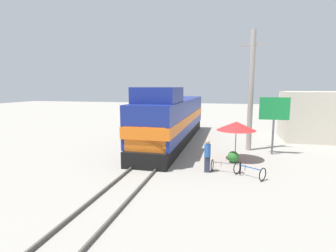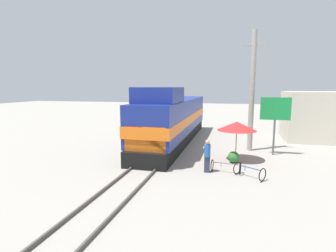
{
  "view_description": "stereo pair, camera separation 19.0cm",
  "coord_description": "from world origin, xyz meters",
  "px_view_note": "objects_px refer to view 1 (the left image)",
  "views": [
    {
      "loc": [
        4.63,
        -16.09,
        4.63
      ],
      "look_at": [
        1.2,
        -1.66,
        2.43
      ],
      "focal_mm": 28.0,
      "sensor_mm": 36.0,
      "label": 1
    },
    {
      "loc": [
        4.81,
        -16.05,
        4.63
      ],
      "look_at": [
        1.2,
        -1.66,
        2.43
      ],
      "focal_mm": 28.0,
      "sensor_mm": 36.0,
      "label": 2
    }
  ],
  "objects_px": {
    "person_bystander": "(207,154)",
    "bicycle_spare": "(249,171)",
    "utility_pole": "(251,91)",
    "billboard_sign": "(274,112)",
    "vendor_umbrella": "(236,126)",
    "bicycle": "(226,166)",
    "locomotive": "(173,120)"
  },
  "relations": [
    {
      "from": "person_bystander",
      "to": "bicycle",
      "type": "height_order",
      "value": "person_bystander"
    },
    {
      "from": "vendor_umbrella",
      "to": "bicycle_spare",
      "type": "relative_size",
      "value": 1.53
    },
    {
      "from": "billboard_sign",
      "to": "bicycle_spare",
      "type": "relative_size",
      "value": 2.43
    },
    {
      "from": "vendor_umbrella",
      "to": "person_bystander",
      "type": "bearing_deg",
      "value": -118.47
    },
    {
      "from": "utility_pole",
      "to": "vendor_umbrella",
      "type": "relative_size",
      "value": 3.45
    },
    {
      "from": "locomotive",
      "to": "utility_pole",
      "type": "height_order",
      "value": "utility_pole"
    },
    {
      "from": "vendor_umbrella",
      "to": "billboard_sign",
      "type": "height_order",
      "value": "billboard_sign"
    },
    {
      "from": "bicycle",
      "to": "person_bystander",
      "type": "bearing_deg",
      "value": -73.6
    },
    {
      "from": "utility_pole",
      "to": "bicycle",
      "type": "height_order",
      "value": "utility_pole"
    },
    {
      "from": "utility_pole",
      "to": "vendor_umbrella",
      "type": "distance_m",
      "value": 3.86
    },
    {
      "from": "locomotive",
      "to": "vendor_umbrella",
      "type": "relative_size",
      "value": 6.58
    },
    {
      "from": "person_bystander",
      "to": "bicycle",
      "type": "relative_size",
      "value": 1.12
    },
    {
      "from": "utility_pole",
      "to": "billboard_sign",
      "type": "distance_m",
      "value": 2.28
    },
    {
      "from": "bicycle_spare",
      "to": "bicycle",
      "type": "bearing_deg",
      "value": -78.48
    },
    {
      "from": "vendor_umbrella",
      "to": "billboard_sign",
      "type": "bearing_deg",
      "value": 40.1
    },
    {
      "from": "billboard_sign",
      "to": "locomotive",
      "type": "bearing_deg",
      "value": 163.95
    },
    {
      "from": "bicycle",
      "to": "bicycle_spare",
      "type": "distance_m",
      "value": 1.3
    },
    {
      "from": "vendor_umbrella",
      "to": "bicycle",
      "type": "height_order",
      "value": "vendor_umbrella"
    },
    {
      "from": "billboard_sign",
      "to": "person_bystander",
      "type": "distance_m",
      "value": 6.7
    },
    {
      "from": "billboard_sign",
      "to": "bicycle",
      "type": "distance_m",
      "value": 6.25
    },
    {
      "from": "utility_pole",
      "to": "billboard_sign",
      "type": "xyz_separation_m",
      "value": [
        1.51,
        -0.91,
        -1.43
      ]
    },
    {
      "from": "vendor_umbrella",
      "to": "bicycle",
      "type": "xyz_separation_m",
      "value": [
        -0.53,
        -2.67,
        -1.87
      ]
    },
    {
      "from": "person_bystander",
      "to": "bicycle_spare",
      "type": "height_order",
      "value": "person_bystander"
    },
    {
      "from": "bicycle_spare",
      "to": "utility_pole",
      "type": "bearing_deg",
      "value": -148.55
    },
    {
      "from": "utility_pole",
      "to": "person_bystander",
      "type": "height_order",
      "value": "utility_pole"
    },
    {
      "from": "utility_pole",
      "to": "vendor_umbrella",
      "type": "bearing_deg",
      "value": -108.4
    },
    {
      "from": "billboard_sign",
      "to": "vendor_umbrella",
      "type": "bearing_deg",
      "value": -139.9
    },
    {
      "from": "locomotive",
      "to": "person_bystander",
      "type": "height_order",
      "value": "locomotive"
    },
    {
      "from": "locomotive",
      "to": "vendor_umbrella",
      "type": "bearing_deg",
      "value": -40.44
    },
    {
      "from": "utility_pole",
      "to": "bicycle_spare",
      "type": "height_order",
      "value": "utility_pole"
    },
    {
      "from": "person_bystander",
      "to": "locomotive",
      "type": "bearing_deg",
      "value": 116.2
    },
    {
      "from": "person_bystander",
      "to": "vendor_umbrella",
      "type": "bearing_deg",
      "value": 61.53
    }
  ]
}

